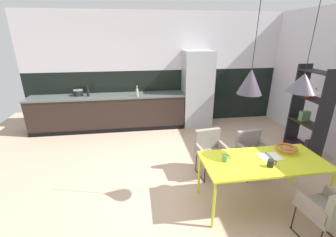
{
  "coord_description": "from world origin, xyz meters",
  "views": [
    {
      "loc": [
        -0.61,
        -3.0,
        2.38
      ],
      "look_at": [
        -0.07,
        0.79,
        0.93
      ],
      "focal_mm": 24.29,
      "sensor_mm": 36.0,
      "label": 1
    }
  ],
  "objects_px": {
    "pendant_lamp_over_table_near": "(250,82)",
    "dining_table": "(263,163)",
    "armchair_corner_seat": "(210,148)",
    "pendant_lamp_over_table_far": "(303,83)",
    "fruit_bowl": "(286,148)",
    "open_shelf_unit": "(309,114)",
    "cooking_pot": "(78,93)",
    "bottle_vinegar_dark": "(88,92)",
    "mug_glass_clear": "(271,163)",
    "armchair_by_stool": "(252,147)",
    "armchair_facing_counter": "(332,209)",
    "mug_dark_espresso": "(225,158)",
    "open_book": "(270,157)",
    "refrigerator_column": "(197,89)",
    "bottle_spice_small": "(137,92)"
  },
  "relations": [
    {
      "from": "fruit_bowl",
      "to": "mug_dark_espresso",
      "type": "bearing_deg",
      "value": -171.98
    },
    {
      "from": "mug_glass_clear",
      "to": "bottle_vinegar_dark",
      "type": "xyz_separation_m",
      "value": [
        -2.88,
        3.37,
        0.22
      ]
    },
    {
      "from": "armchair_corner_seat",
      "to": "fruit_bowl",
      "type": "relative_size",
      "value": 2.58
    },
    {
      "from": "open_book",
      "to": "pendant_lamp_over_table_near",
      "type": "xyz_separation_m",
      "value": [
        -0.46,
        -0.05,
        1.1
      ]
    },
    {
      "from": "pendant_lamp_over_table_near",
      "to": "pendant_lamp_over_table_far",
      "type": "bearing_deg",
      "value": -2.73
    },
    {
      "from": "cooking_pot",
      "to": "pendant_lamp_over_table_far",
      "type": "height_order",
      "value": "pendant_lamp_over_table_far"
    },
    {
      "from": "dining_table",
      "to": "armchair_by_stool",
      "type": "distance_m",
      "value": 0.84
    },
    {
      "from": "pendant_lamp_over_table_near",
      "to": "pendant_lamp_over_table_far",
      "type": "xyz_separation_m",
      "value": [
        0.68,
        -0.03,
        -0.03
      ]
    },
    {
      "from": "dining_table",
      "to": "armchair_facing_counter",
      "type": "relative_size",
      "value": 2.1
    },
    {
      "from": "refrigerator_column",
      "to": "open_shelf_unit",
      "type": "distance_m",
      "value": 2.65
    },
    {
      "from": "mug_glass_clear",
      "to": "open_shelf_unit",
      "type": "relative_size",
      "value": 0.07
    },
    {
      "from": "fruit_bowl",
      "to": "pendant_lamp_over_table_near",
      "type": "distance_m",
      "value": 1.33
    },
    {
      "from": "mug_dark_espresso",
      "to": "armchair_corner_seat",
      "type": "bearing_deg",
      "value": 84.96
    },
    {
      "from": "mug_glass_clear",
      "to": "armchair_by_stool",
      "type": "bearing_deg",
      "value": 74.91
    },
    {
      "from": "refrigerator_column",
      "to": "pendant_lamp_over_table_near",
      "type": "xyz_separation_m",
      "value": [
        -0.25,
        -3.2,
        0.85
      ]
    },
    {
      "from": "fruit_bowl",
      "to": "open_book",
      "type": "relative_size",
      "value": 1.02
    },
    {
      "from": "armchair_by_stool",
      "to": "mug_glass_clear",
      "type": "relative_size",
      "value": 6.04
    },
    {
      "from": "armchair_facing_counter",
      "to": "armchair_corner_seat",
      "type": "distance_m",
      "value": 1.87
    },
    {
      "from": "armchair_corner_seat",
      "to": "pendant_lamp_over_table_far",
      "type": "xyz_separation_m",
      "value": [
        0.81,
        -0.9,
        1.31
      ]
    },
    {
      "from": "pendant_lamp_over_table_near",
      "to": "cooking_pot",
      "type": "bearing_deg",
      "value": 130.4
    },
    {
      "from": "armchair_corner_seat",
      "to": "mug_glass_clear",
      "type": "distance_m",
      "value": 1.18
    },
    {
      "from": "cooking_pot",
      "to": "bottle_vinegar_dark",
      "type": "distance_m",
      "value": 0.28
    },
    {
      "from": "mug_dark_espresso",
      "to": "mug_glass_clear",
      "type": "xyz_separation_m",
      "value": [
        0.54,
        -0.21,
        -0.0
      ]
    },
    {
      "from": "armchair_corner_seat",
      "to": "open_shelf_unit",
      "type": "distance_m",
      "value": 2.07
    },
    {
      "from": "bottle_spice_small",
      "to": "armchair_corner_seat",
      "type": "bearing_deg",
      "value": -60.74
    },
    {
      "from": "dining_table",
      "to": "armchair_facing_counter",
      "type": "xyz_separation_m",
      "value": [
        0.43,
        -0.75,
        -0.17
      ]
    },
    {
      "from": "armchair_facing_counter",
      "to": "cooking_pot",
      "type": "xyz_separation_m",
      "value": [
        -3.57,
        4.06,
        0.46
      ]
    },
    {
      "from": "open_book",
      "to": "open_shelf_unit",
      "type": "relative_size",
      "value": 0.17
    },
    {
      "from": "refrigerator_column",
      "to": "armchair_corner_seat",
      "type": "bearing_deg",
      "value": -99.15
    },
    {
      "from": "armchair_by_stool",
      "to": "armchair_facing_counter",
      "type": "bearing_deg",
      "value": 89.63
    },
    {
      "from": "dining_table",
      "to": "open_book",
      "type": "height_order",
      "value": "open_book"
    },
    {
      "from": "pendant_lamp_over_table_near",
      "to": "armchair_by_stool",
      "type": "bearing_deg",
      "value": 52.21
    },
    {
      "from": "armchair_corner_seat",
      "to": "fruit_bowl",
      "type": "xyz_separation_m",
      "value": [
        0.93,
        -0.69,
        0.28
      ]
    },
    {
      "from": "mug_dark_espresso",
      "to": "refrigerator_column",
      "type": "bearing_deg",
      "value": 81.92
    },
    {
      "from": "pendant_lamp_over_table_near",
      "to": "dining_table",
      "type": "bearing_deg",
      "value": -2.81
    },
    {
      "from": "refrigerator_column",
      "to": "bottle_spice_small",
      "type": "height_order",
      "value": "refrigerator_column"
    },
    {
      "from": "bottle_spice_small",
      "to": "open_book",
      "type": "bearing_deg",
      "value": -58.82
    },
    {
      "from": "armchair_by_stool",
      "to": "pendant_lamp_over_table_far",
      "type": "xyz_separation_m",
      "value": [
        0.09,
        -0.79,
        1.3
      ]
    },
    {
      "from": "open_book",
      "to": "mug_glass_clear",
      "type": "xyz_separation_m",
      "value": [
        -0.13,
        -0.23,
        0.04
      ]
    },
    {
      "from": "refrigerator_column",
      "to": "fruit_bowl",
      "type": "height_order",
      "value": "refrigerator_column"
    },
    {
      "from": "mug_dark_espresso",
      "to": "dining_table",
      "type": "bearing_deg",
      "value": -5.06
    },
    {
      "from": "armchair_facing_counter",
      "to": "mug_glass_clear",
      "type": "bearing_deg",
      "value": 118.91
    },
    {
      "from": "refrigerator_column",
      "to": "pendant_lamp_over_table_near",
      "type": "bearing_deg",
      "value": -94.41
    },
    {
      "from": "dining_table",
      "to": "armchair_by_stool",
      "type": "bearing_deg",
      "value": 72.05
    },
    {
      "from": "refrigerator_column",
      "to": "fruit_bowl",
      "type": "distance_m",
      "value": 3.09
    },
    {
      "from": "pendant_lamp_over_table_near",
      "to": "mug_dark_espresso",
      "type": "bearing_deg",
      "value": 171.23
    },
    {
      "from": "fruit_bowl",
      "to": "mug_dark_espresso",
      "type": "distance_m",
      "value": 1.01
    },
    {
      "from": "mug_glass_clear",
      "to": "pendant_lamp_over_table_far",
      "type": "relative_size",
      "value": 0.11
    },
    {
      "from": "dining_table",
      "to": "bottle_vinegar_dark",
      "type": "distance_m",
      "value": 4.32
    },
    {
      "from": "mug_dark_espresso",
      "to": "cooking_pot",
      "type": "distance_m",
      "value": 4.17
    }
  ]
}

